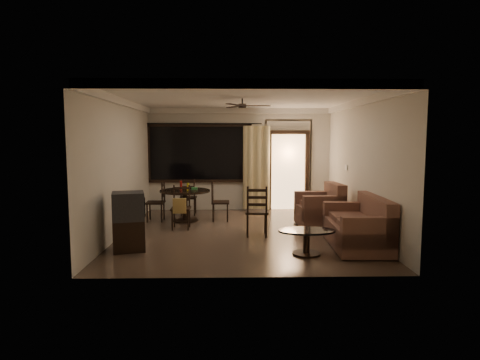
{
  "coord_description": "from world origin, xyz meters",
  "views": [
    {
      "loc": [
        -0.23,
        -8.32,
        1.99
      ],
      "look_at": [
        -0.04,
        0.2,
        1.1
      ],
      "focal_mm": 30.0,
      "sensor_mm": 36.0,
      "label": 1
    }
  ],
  "objects_px": {
    "dining_chair_south": "(181,215)",
    "dining_chair_north": "(188,204)",
    "dining_table": "(185,197)",
    "sofa": "(360,228)",
    "armchair": "(322,209)",
    "dining_chair_west": "(156,209)",
    "side_chair": "(257,221)",
    "dining_chair_east": "(220,209)",
    "tv_cabinet": "(129,221)",
    "coffee_table": "(307,238)"
  },
  "relations": [
    {
      "from": "coffee_table",
      "to": "side_chair",
      "type": "relative_size",
      "value": 0.94
    },
    {
      "from": "sofa",
      "to": "coffee_table",
      "type": "distance_m",
      "value": 1.15
    },
    {
      "from": "dining_chair_north",
      "to": "armchair",
      "type": "height_order",
      "value": "armchair"
    },
    {
      "from": "dining_chair_west",
      "to": "dining_table",
      "type": "bearing_deg",
      "value": 90.16
    },
    {
      "from": "tv_cabinet",
      "to": "sofa",
      "type": "bearing_deg",
      "value": -13.23
    },
    {
      "from": "dining_chair_south",
      "to": "dining_chair_north",
      "type": "xyz_separation_m",
      "value": [
        -0.01,
        1.64,
        -0.02
      ]
    },
    {
      "from": "dining_chair_south",
      "to": "sofa",
      "type": "relative_size",
      "value": 0.54
    },
    {
      "from": "tv_cabinet",
      "to": "sofa",
      "type": "height_order",
      "value": "tv_cabinet"
    },
    {
      "from": "dining_chair_east",
      "to": "dining_chair_north",
      "type": "bearing_deg",
      "value": 46.76
    },
    {
      "from": "dining_table",
      "to": "dining_chair_north",
      "type": "relative_size",
      "value": 1.26
    },
    {
      "from": "dining_chair_west",
      "to": "coffee_table",
      "type": "xyz_separation_m",
      "value": [
        3.1,
        -2.86,
        0.0
      ]
    },
    {
      "from": "coffee_table",
      "to": "side_chair",
      "type": "distance_m",
      "value": 1.54
    },
    {
      "from": "sofa",
      "to": "side_chair",
      "type": "bearing_deg",
      "value": 155.98
    },
    {
      "from": "dining_chair_west",
      "to": "side_chair",
      "type": "xyz_separation_m",
      "value": [
        2.32,
        -1.52,
        0.03
      ]
    },
    {
      "from": "dining_chair_north",
      "to": "coffee_table",
      "type": "height_order",
      "value": "dining_chair_north"
    },
    {
      "from": "tv_cabinet",
      "to": "side_chair",
      "type": "height_order",
      "value": "tv_cabinet"
    },
    {
      "from": "dining_chair_west",
      "to": "tv_cabinet",
      "type": "distance_m",
      "value": 2.53
    },
    {
      "from": "armchair",
      "to": "dining_chair_south",
      "type": "bearing_deg",
      "value": 179.97
    },
    {
      "from": "sofa",
      "to": "side_chair",
      "type": "xyz_separation_m",
      "value": [
        -1.83,
        0.9,
        -0.06
      ]
    },
    {
      "from": "tv_cabinet",
      "to": "side_chair",
      "type": "xyz_separation_m",
      "value": [
        2.33,
        1.0,
        -0.22
      ]
    },
    {
      "from": "dining_table",
      "to": "sofa",
      "type": "xyz_separation_m",
      "value": [
        3.46,
        -2.43,
        -0.23
      ]
    },
    {
      "from": "dining_table",
      "to": "armchair",
      "type": "xyz_separation_m",
      "value": [
        3.17,
        -0.63,
        -0.2
      ]
    },
    {
      "from": "dining_chair_east",
      "to": "sofa",
      "type": "height_order",
      "value": "dining_chair_east"
    },
    {
      "from": "dining_chair_north",
      "to": "dining_chair_south",
      "type": "bearing_deg",
      "value": 90.0
    },
    {
      "from": "dining_chair_east",
      "to": "dining_chair_north",
      "type": "relative_size",
      "value": 1.0
    },
    {
      "from": "dining_table",
      "to": "dining_chair_east",
      "type": "bearing_deg",
      "value": 0.26
    },
    {
      "from": "dining_table",
      "to": "armchair",
      "type": "bearing_deg",
      "value": -11.21
    },
    {
      "from": "dining_chair_south",
      "to": "dining_chair_north",
      "type": "bearing_deg",
      "value": 90.0
    },
    {
      "from": "dining_chair_south",
      "to": "sofa",
      "type": "distance_m",
      "value": 3.79
    },
    {
      "from": "dining_chair_north",
      "to": "armchair",
      "type": "relative_size",
      "value": 0.94
    },
    {
      "from": "dining_chair_south",
      "to": "dining_chair_north",
      "type": "distance_m",
      "value": 1.64
    },
    {
      "from": "tv_cabinet",
      "to": "coffee_table",
      "type": "bearing_deg",
      "value": -20.73
    },
    {
      "from": "dining_chair_west",
      "to": "dining_chair_north",
      "type": "distance_m",
      "value": 1.05
    },
    {
      "from": "dining_table",
      "to": "armchair",
      "type": "distance_m",
      "value": 3.23
    },
    {
      "from": "armchair",
      "to": "tv_cabinet",
      "type": "bearing_deg",
      "value": -158.05
    },
    {
      "from": "tv_cabinet",
      "to": "armchair",
      "type": "height_order",
      "value": "tv_cabinet"
    },
    {
      "from": "dining_chair_north",
      "to": "dining_table",
      "type": "bearing_deg",
      "value": 90.12
    },
    {
      "from": "tv_cabinet",
      "to": "armchair",
      "type": "xyz_separation_m",
      "value": [
        3.87,
        1.9,
        -0.13
      ]
    },
    {
      "from": "dining_table",
      "to": "sofa",
      "type": "height_order",
      "value": "dining_table"
    },
    {
      "from": "dining_chair_east",
      "to": "side_chair",
      "type": "xyz_separation_m",
      "value": [
        0.79,
        -1.53,
        0.03
      ]
    },
    {
      "from": "dining_chair_east",
      "to": "dining_chair_south",
      "type": "bearing_deg",
      "value": 135.7
    },
    {
      "from": "armchair",
      "to": "side_chair",
      "type": "relative_size",
      "value": 0.98
    },
    {
      "from": "dining_table",
      "to": "coffee_table",
      "type": "distance_m",
      "value": 3.75
    },
    {
      "from": "dining_chair_south",
      "to": "side_chair",
      "type": "bearing_deg",
      "value": -22.65
    },
    {
      "from": "dining_chair_east",
      "to": "armchair",
      "type": "bearing_deg",
      "value": -105.5
    },
    {
      "from": "coffee_table",
      "to": "dining_chair_east",
      "type": "bearing_deg",
      "value": 118.61
    },
    {
      "from": "dining_chair_south",
      "to": "sofa",
      "type": "xyz_separation_m",
      "value": [
        3.45,
        -1.57,
        0.06
      ]
    },
    {
      "from": "dining_chair_west",
      "to": "sofa",
      "type": "relative_size",
      "value": 0.54
    },
    {
      "from": "dining_table",
      "to": "dining_chair_east",
      "type": "distance_m",
      "value": 0.89
    },
    {
      "from": "side_chair",
      "to": "dining_chair_west",
      "type": "bearing_deg",
      "value": -31.39
    }
  ]
}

